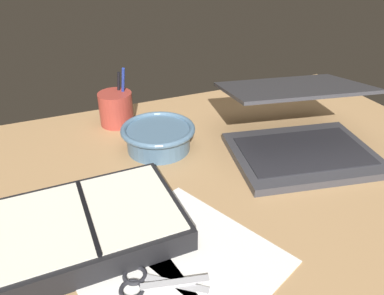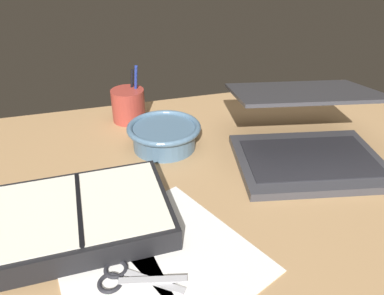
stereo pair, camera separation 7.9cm
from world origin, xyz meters
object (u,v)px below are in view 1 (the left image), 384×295
scissors (144,283)px  pen_cup (116,108)px  laptop (299,130)px  bowl (158,136)px  planner (89,224)px

scissors → pen_cup: bearing=106.3°
laptop → scissors: laptop is taller
pen_cup → bowl: bearing=-70.6°
pen_cup → scissors: 56.23cm
bowl → planner: 31.38cm
laptop → pen_cup: bearing=150.9°
planner → bowl: bearing=47.8°
bowl → scissors: 40.76cm
laptop → bowl: laptop is taller
laptop → bowl: (-30.69, 13.69, -2.06)cm
laptop → planner: (-51.29, -9.96, -3.22)cm
laptop → bowl: size_ratio=2.23×
pen_cup → scissors: pen_cup is taller
laptop → scissors: (-45.65, -24.10, -5.17)cm
laptop → pen_cup: size_ratio=2.51×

